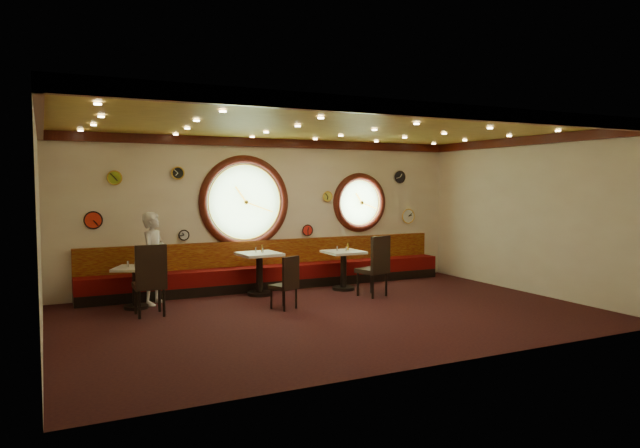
{
  "coord_description": "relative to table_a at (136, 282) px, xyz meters",
  "views": [
    {
      "loc": [
        -4.44,
        -8.55,
        2.23
      ],
      "look_at": [
        0.11,
        0.8,
        1.5
      ],
      "focal_mm": 32.0,
      "sensor_mm": 36.0,
      "label": 1
    }
  ],
  "objects": [
    {
      "name": "floor",
      "position": [
        2.99,
        -1.97,
        -0.48
      ],
      "size": [
        9.0,
        6.0,
        0.0
      ],
      "primitive_type": "cube",
      "color": "black",
      "rests_on": "ground"
    },
    {
      "name": "ceiling",
      "position": [
        2.99,
        -1.97,
        2.72
      ],
      "size": [
        9.0,
        6.0,
        0.02
      ],
      "primitive_type": "cube",
      "color": "gold",
      "rests_on": "wall_back"
    },
    {
      "name": "wall_back",
      "position": [
        2.99,
        1.03,
        1.12
      ],
      "size": [
        9.0,
        0.02,
        3.2
      ],
      "primitive_type": "cube",
      "color": "beige",
      "rests_on": "floor"
    },
    {
      "name": "wall_front",
      "position": [
        2.99,
        -4.97,
        1.12
      ],
      "size": [
        9.0,
        0.02,
        3.2
      ],
      "primitive_type": "cube",
      "color": "beige",
      "rests_on": "floor"
    },
    {
      "name": "wall_left",
      "position": [
        -1.51,
        -1.97,
        1.12
      ],
      "size": [
        0.02,
        6.0,
        3.2
      ],
      "primitive_type": "cube",
      "color": "beige",
      "rests_on": "floor"
    },
    {
      "name": "wall_right",
      "position": [
        7.49,
        -1.97,
        1.12
      ],
      "size": [
        0.02,
        6.0,
        3.2
      ],
      "primitive_type": "cube",
      "color": "beige",
      "rests_on": "floor"
    },
    {
      "name": "molding_back",
      "position": [
        2.99,
        0.98,
        2.63
      ],
      "size": [
        9.0,
        0.1,
        0.18
      ],
      "primitive_type": "cube",
      "color": "#3B110A",
      "rests_on": "wall_back"
    },
    {
      "name": "molding_front",
      "position": [
        2.99,
        -4.92,
        2.63
      ],
      "size": [
        9.0,
        0.1,
        0.18
      ],
      "primitive_type": "cube",
      "color": "#3B110A",
      "rests_on": "wall_back"
    },
    {
      "name": "molding_left",
      "position": [
        -1.46,
        -1.97,
        2.63
      ],
      "size": [
        0.1,
        6.0,
        0.18
      ],
      "primitive_type": "cube",
      "color": "#3B110A",
      "rests_on": "wall_back"
    },
    {
      "name": "molding_right",
      "position": [
        7.44,
        -1.97,
        2.63
      ],
      "size": [
        0.1,
        6.0,
        0.18
      ],
      "primitive_type": "cube",
      "color": "#3B110A",
      "rests_on": "wall_back"
    },
    {
      "name": "banquette_base",
      "position": [
        2.99,
        0.75,
        -0.38
      ],
      "size": [
        8.0,
        0.55,
        0.2
      ],
      "primitive_type": "cube",
      "color": "black",
      "rests_on": "floor"
    },
    {
      "name": "banquette_seat",
      "position": [
        2.99,
        0.75,
        -0.13
      ],
      "size": [
        8.0,
        0.55,
        0.3
      ],
      "primitive_type": "cube",
      "color": "#580708",
      "rests_on": "banquette_base"
    },
    {
      "name": "banquette_back",
      "position": [
        2.99,
        0.97,
        0.27
      ],
      "size": [
        8.0,
        0.1,
        0.55
      ],
      "primitive_type": "cube",
      "color": "#660F08",
      "rests_on": "wall_back"
    },
    {
      "name": "porthole_left_glass",
      "position": [
        2.39,
        1.03,
        1.37
      ],
      "size": [
        1.66,
        0.02,
        1.66
      ],
      "primitive_type": "cylinder",
      "rotation": [
        1.57,
        0.0,
        0.0
      ],
      "color": "#8BC475",
      "rests_on": "wall_back"
    },
    {
      "name": "porthole_left_frame",
      "position": [
        2.39,
        1.01,
        1.37
      ],
      "size": [
        1.98,
        0.18,
        1.98
      ],
      "primitive_type": "torus",
      "rotation": [
        1.57,
        0.0,
        0.0
      ],
      "color": "#3B110A",
      "rests_on": "wall_back"
    },
    {
      "name": "porthole_left_ring",
      "position": [
        2.39,
        0.98,
        1.37
      ],
      "size": [
        1.61,
        0.03,
        1.61
      ],
      "primitive_type": "torus",
      "rotation": [
        1.57,
        0.0,
        0.0
      ],
      "color": "gold",
      "rests_on": "wall_back"
    },
    {
      "name": "porthole_right_glass",
      "position": [
        5.19,
        1.03,
        1.32
      ],
      "size": [
        1.1,
        0.02,
        1.1
      ],
      "primitive_type": "cylinder",
      "rotation": [
        1.57,
        0.0,
        0.0
      ],
      "color": "#8BC475",
      "rests_on": "wall_back"
    },
    {
      "name": "porthole_right_frame",
      "position": [
        5.19,
        1.01,
        1.32
      ],
      "size": [
        1.38,
        0.18,
        1.38
      ],
      "primitive_type": "torus",
      "rotation": [
        1.57,
        0.0,
        0.0
      ],
      "color": "#3B110A",
      "rests_on": "wall_back"
    },
    {
      "name": "porthole_right_ring",
      "position": [
        5.19,
        0.98,
        1.32
      ],
      "size": [
        1.09,
        0.03,
        1.09
      ],
      "primitive_type": "torus",
      "rotation": [
        1.57,
        0.0,
        0.0
      ],
      "color": "gold",
      "rests_on": "wall_back"
    },
    {
      "name": "wall_clock_0",
      "position": [
        -0.21,
        0.99,
        1.87
      ],
      "size": [
        0.26,
        0.03,
        0.26
      ],
      "primitive_type": "cylinder",
      "rotation": [
        1.57,
        0.0,
        0.0
      ],
      "color": "#8DAA22",
      "rests_on": "wall_back"
    },
    {
      "name": "wall_clock_1",
      "position": [
        -0.61,
        0.99,
        1.07
      ],
      "size": [
        0.32,
        0.03,
        0.32
      ],
      "primitive_type": "cylinder",
      "rotation": [
        1.57,
        0.0,
        0.0
      ],
      "color": "red",
      "rests_on": "wall_back"
    },
    {
      "name": "wall_clock_2",
      "position": [
        6.29,
        0.99,
        1.92
      ],
      "size": [
        0.28,
        0.03,
        0.28
      ],
      "primitive_type": "cylinder",
      "rotation": [
        1.57,
        0.0,
        0.0
      ],
      "color": "black",
      "rests_on": "wall_back"
    },
    {
      "name": "wall_clock_3",
      "position": [
        4.34,
        0.99,
        1.47
      ],
      "size": [
        0.22,
        0.03,
        0.22
      ],
      "primitive_type": "cylinder",
      "rotation": [
        1.57,
        0.0,
        0.0
      ],
      "color": "gold",
      "rests_on": "wall_back"
    },
    {
      "name": "wall_clock_4",
      "position": [
        3.84,
        0.99,
        0.72
      ],
      "size": [
        0.24,
        0.03,
        0.24
      ],
      "primitive_type": "cylinder",
      "rotation": [
        1.57,
        0.0,
        0.0
      ],
      "color": "red",
      "rests_on": "wall_back"
    },
    {
      "name": "wall_clock_5",
      "position": [
        6.54,
        0.99,
        0.97
      ],
      "size": [
        0.34,
        0.03,
        0.34
      ],
      "primitive_type": "cylinder",
      "rotation": [
        1.57,
        0.0,
        0.0
      ],
      "color": "white",
      "rests_on": "wall_back"
    },
    {
      "name": "wall_clock_6",
      "position": [
        1.09,
        0.99,
        0.72
      ],
      "size": [
        0.2,
        0.03,
        0.2
      ],
      "primitive_type": "cylinder",
      "rotation": [
        1.57,
        0.0,
        0.0
      ],
      "color": "silver",
      "rests_on": "wall_back"
    },
    {
      "name": "wall_clock_7",
      "position": [
        0.99,
        0.99,
        1.97
      ],
      "size": [
        0.24,
        0.03,
        0.24
      ],
      "primitive_type": "cylinder",
      "rotation": [
        1.57,
        0.0,
        0.0
      ],
      "color": "black",
      "rests_on": "wall_back"
    },
    {
      "name": "table_a",
      "position": [
        0.0,
        0.0,
        0.0
      ],
      "size": [
        0.91,
        0.91,
        0.75
      ],
      "color": "black",
      "rests_on": "floor"
    },
    {
      "name": "table_b",
      "position": [
        2.42,
        0.2,
        0.07
      ],
      "size": [
        0.83,
        0.83,
        0.86
      ],
      "color": "black",
      "rests_on": "floor"
    },
    {
      "name": "table_c",
      "position": [
        4.22,
        -0.02,
        0.05
      ],
      "size": [
        0.76,
        0.76,
        0.83
      ],
      "color": "black",
      "rests_on": "floor"
    },
    {
      "name": "chair_a",
      "position": [
        0.13,
        -0.77,
        0.22
      ],
      "size": [
        0.51,
        0.51,
        0.76
      ],
      "rotation": [
        0.0,
        0.0,
        0.0
      ],
      "color": "black",
      "rests_on": "floor"
    },
    {
      "name": "chair_b",
      "position": [
        2.41,
        -1.26,
        0.07
      ],
      "size": [
        0.53,
        0.53,
        0.59
      ],
      "rotation": [
        0.0,
        0.0,
        0.43
      ],
      "color": "black",
      "rests_on": "floor"
    },
    {
      "name": "chair_c",
      "position": [
        4.44,
        -0.97,
        0.22
      ],
      "size": [
        0.63,
        0.63,
        0.75
      ],
      "rotation": [
        0.0,
        0.0,
        0.29
      ],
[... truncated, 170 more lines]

